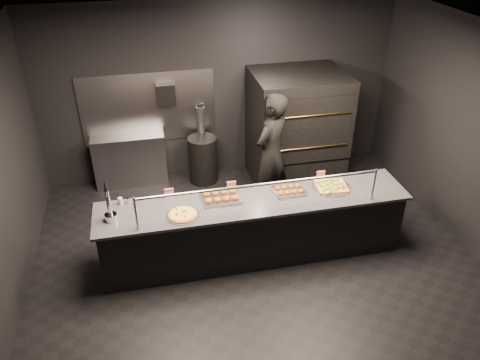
{
  "coord_description": "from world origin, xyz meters",
  "views": [
    {
      "loc": [
        -1.27,
        -4.9,
        4.32
      ],
      "look_at": [
        -0.15,
        0.2,
        1.13
      ],
      "focal_mm": 35.0,
      "sensor_mm": 36.0,
      "label": 1
    }
  ],
  "objects_px": {
    "beer_tap": "(110,209)",
    "round_pizza": "(183,215)",
    "pizza_oven": "(296,128)",
    "trash_bin": "(203,160)",
    "prep_shelf": "(130,160)",
    "towel_dispenser": "(166,94)",
    "slider_tray_b": "(289,190)",
    "fire_extinguisher": "(201,119)",
    "service_counter": "(254,228)",
    "slider_tray_a": "(221,197)",
    "worker": "(271,153)",
    "square_pizza": "(331,186)"
  },
  "relations": [
    {
      "from": "prep_shelf",
      "to": "towel_dispenser",
      "type": "height_order",
      "value": "towel_dispenser"
    },
    {
      "from": "towel_dispenser",
      "to": "fire_extinguisher",
      "type": "distance_m",
      "value": 0.74
    },
    {
      "from": "slider_tray_b",
      "to": "towel_dispenser",
      "type": "bearing_deg",
      "value": 121.36
    },
    {
      "from": "towel_dispenser",
      "to": "fire_extinguisher",
      "type": "relative_size",
      "value": 0.69
    },
    {
      "from": "slider_tray_a",
      "to": "round_pizza",
      "type": "bearing_deg",
      "value": -152.47
    },
    {
      "from": "pizza_oven",
      "to": "trash_bin",
      "type": "bearing_deg",
      "value": 171.1
    },
    {
      "from": "fire_extinguisher",
      "to": "pizza_oven",
      "type": "bearing_deg",
      "value": -17.89
    },
    {
      "from": "fire_extinguisher",
      "to": "slider_tray_a",
      "type": "distance_m",
      "value": 2.28
    },
    {
      "from": "round_pizza",
      "to": "trash_bin",
      "type": "xyz_separation_m",
      "value": [
        0.58,
        2.3,
        -0.52
      ]
    },
    {
      "from": "towel_dispenser",
      "to": "round_pizza",
      "type": "relative_size",
      "value": 0.84
    },
    {
      "from": "pizza_oven",
      "to": "fire_extinguisher",
      "type": "height_order",
      "value": "pizza_oven"
    },
    {
      "from": "prep_shelf",
      "to": "fire_extinguisher",
      "type": "height_order",
      "value": "fire_extinguisher"
    },
    {
      "from": "beer_tap",
      "to": "round_pizza",
      "type": "height_order",
      "value": "beer_tap"
    },
    {
      "from": "round_pizza",
      "to": "fire_extinguisher",
      "type": "bearing_deg",
      "value": 76.76
    },
    {
      "from": "service_counter",
      "to": "square_pizza",
      "type": "bearing_deg",
      "value": 3.83
    },
    {
      "from": "pizza_oven",
      "to": "slider_tray_a",
      "type": "relative_size",
      "value": 3.57
    },
    {
      "from": "service_counter",
      "to": "fire_extinguisher",
      "type": "height_order",
      "value": "service_counter"
    },
    {
      "from": "beer_tap",
      "to": "round_pizza",
      "type": "relative_size",
      "value": 1.39
    },
    {
      "from": "service_counter",
      "to": "slider_tray_a",
      "type": "bearing_deg",
      "value": 163.31
    },
    {
      "from": "service_counter",
      "to": "slider_tray_b",
      "type": "distance_m",
      "value": 0.7
    },
    {
      "from": "pizza_oven",
      "to": "fire_extinguisher",
      "type": "xyz_separation_m",
      "value": [
        -1.55,
        0.5,
        0.09
      ]
    },
    {
      "from": "fire_extinguisher",
      "to": "beer_tap",
      "type": "relative_size",
      "value": 0.88
    },
    {
      "from": "prep_shelf",
      "to": "trash_bin",
      "type": "distance_m",
      "value": 1.24
    },
    {
      "from": "pizza_oven",
      "to": "round_pizza",
      "type": "relative_size",
      "value": 4.6
    },
    {
      "from": "pizza_oven",
      "to": "beer_tap",
      "type": "relative_size",
      "value": 3.32
    },
    {
      "from": "towel_dispenser",
      "to": "slider_tray_b",
      "type": "distance_m",
      "value": 2.76
    },
    {
      "from": "service_counter",
      "to": "beer_tap",
      "type": "height_order",
      "value": "beer_tap"
    },
    {
      "from": "prep_shelf",
      "to": "trash_bin",
      "type": "relative_size",
      "value": 1.46
    },
    {
      "from": "pizza_oven",
      "to": "prep_shelf",
      "type": "relative_size",
      "value": 1.59
    },
    {
      "from": "round_pizza",
      "to": "trash_bin",
      "type": "bearing_deg",
      "value": 75.92
    },
    {
      "from": "fire_extinguisher",
      "to": "slider_tray_b",
      "type": "bearing_deg",
      "value": -69.78
    },
    {
      "from": "pizza_oven",
      "to": "slider_tray_b",
      "type": "distance_m",
      "value": 1.94
    },
    {
      "from": "pizza_oven",
      "to": "square_pizza",
      "type": "relative_size",
      "value": 3.67
    },
    {
      "from": "prep_shelf",
      "to": "beer_tap",
      "type": "bearing_deg",
      "value": -95.15
    },
    {
      "from": "fire_extinguisher",
      "to": "slider_tray_b",
      "type": "height_order",
      "value": "fire_extinguisher"
    },
    {
      "from": "slider_tray_a",
      "to": "worker",
      "type": "relative_size",
      "value": 0.28
    },
    {
      "from": "service_counter",
      "to": "towel_dispenser",
      "type": "bearing_deg",
      "value": 110.63
    },
    {
      "from": "square_pizza",
      "to": "slider_tray_a",
      "type": "bearing_deg",
      "value": 177.99
    },
    {
      "from": "prep_shelf",
      "to": "worker",
      "type": "height_order",
      "value": "worker"
    },
    {
      "from": "fire_extinguisher",
      "to": "trash_bin",
      "type": "xyz_separation_m",
      "value": [
        -0.02,
        -0.25,
        -0.65
      ]
    },
    {
      "from": "towel_dispenser",
      "to": "square_pizza",
      "type": "distance_m",
      "value": 3.12
    },
    {
      "from": "fire_extinguisher",
      "to": "beer_tap",
      "type": "height_order",
      "value": "beer_tap"
    },
    {
      "from": "service_counter",
      "to": "slider_tray_b",
      "type": "height_order",
      "value": "service_counter"
    },
    {
      "from": "trash_bin",
      "to": "worker",
      "type": "distance_m",
      "value": 1.45
    },
    {
      "from": "beer_tap",
      "to": "worker",
      "type": "height_order",
      "value": "worker"
    },
    {
      "from": "towel_dispenser",
      "to": "round_pizza",
      "type": "height_order",
      "value": "towel_dispenser"
    },
    {
      "from": "towel_dispenser",
      "to": "beer_tap",
      "type": "xyz_separation_m",
      "value": [
        -0.91,
        -2.44,
        -0.47
      ]
    },
    {
      "from": "beer_tap",
      "to": "square_pizza",
      "type": "height_order",
      "value": "beer_tap"
    },
    {
      "from": "slider_tray_a",
      "to": "worker",
      "type": "bearing_deg",
      "value": 46.9
    },
    {
      "from": "pizza_oven",
      "to": "round_pizza",
      "type": "xyz_separation_m",
      "value": [
        -2.15,
        -2.05,
        -0.03
      ]
    }
  ]
}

